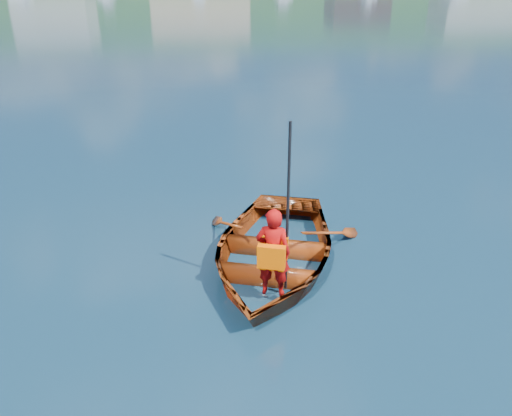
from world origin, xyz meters
name	(u,v)px	position (x,y,z in m)	size (l,w,h in m)	color
ground	(271,303)	(0.00, 0.00, 0.00)	(600.00, 600.00, 0.00)	#0D1D3E
rowboat	(272,250)	(0.11, 0.99, 0.21)	(3.35, 4.06, 0.73)	brown
child_paddler	(273,252)	(0.02, 0.08, 0.70)	(0.49, 0.41, 2.21)	#B40A0A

